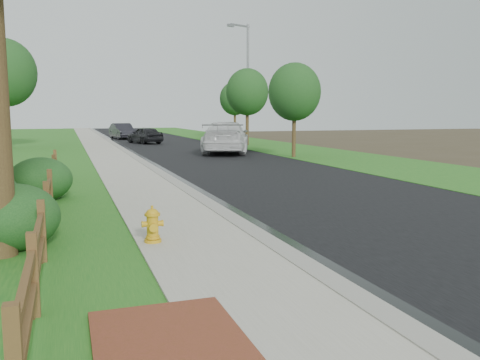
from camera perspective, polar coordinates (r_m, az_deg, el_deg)
name	(u,v)px	position (r m, az deg, el deg)	size (l,w,h in m)	color
ground	(317,298)	(7.19, 8.69, -12.92)	(120.00, 120.00, 0.00)	#3D3321
road	(167,144)	(41.76, -8.16, 4.03)	(8.00, 90.00, 0.02)	black
curb	(114,144)	(41.19, -13.92, 3.91)	(0.40, 90.00, 0.12)	gray
wet_gutter	(119,145)	(41.22, -13.43, 3.87)	(0.50, 90.00, 0.00)	black
sidewalk	(97,145)	(41.09, -15.73, 3.83)	(2.20, 90.00, 0.10)	#A09B8B
grass_strip	(72,146)	(41.04, -18.38, 3.69)	(1.60, 90.00, 0.06)	#1B5F1B
verge_far	(247,142)	(43.57, 0.81, 4.26)	(6.00, 90.00, 0.04)	#1B5F1B
brick_patch	(173,350)	(5.61, -7.54, -18.39)	(1.60, 2.40, 0.11)	brown
ranch_fence	(49,195)	(12.51, -20.69, -1.62)	(0.12, 16.92, 1.10)	#4C3319
fire_hydrant	(153,225)	(9.66, -9.79, -5.04)	(0.45, 0.36, 0.69)	gold
white_suv	(226,137)	(31.72, -1.60, 4.80)	(2.73, 6.70, 1.95)	silver
dark_car_mid	(145,135)	(42.60, -10.64, 4.99)	(1.62, 4.04, 1.38)	black
dark_car_far	(122,131)	(50.51, -13.06, 5.37)	(1.59, 4.57, 1.51)	black
streetlight	(246,77)	(39.91, 0.69, 11.46)	(2.03, 1.00, 9.25)	gray
shrub_a	(14,217)	(10.14, -24.09, -3.86)	(1.64, 1.64, 1.23)	#174018
shrub_c	(41,180)	(15.44, -21.49, 0.04)	(1.75, 1.75, 1.26)	#174018
tree_near_right	(294,92)	(28.86, 6.14, 9.79)	(2.94, 2.94, 5.29)	#3B2618
tree_mid_left	(5,73)	(39.30, -24.91, 10.86)	(4.26, 4.26, 7.62)	#3B2618
tree_mid_right	(247,92)	(39.28, 0.82, 9.84)	(3.25, 3.25, 5.89)	#3B2618
tree_far_right	(235,99)	(51.47, -0.58, 9.12)	(3.05, 3.05, 5.62)	#3B2618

